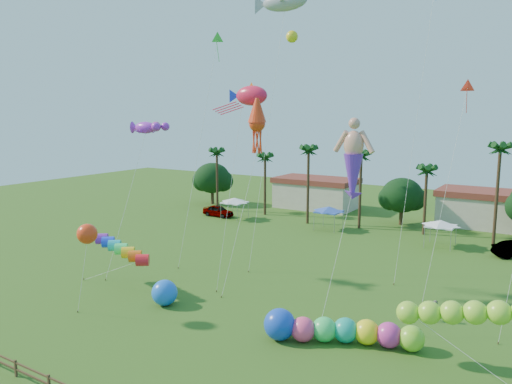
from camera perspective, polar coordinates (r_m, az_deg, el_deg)
The scene contains 18 objects.
ground at distance 32.26m, azimuth -10.04°, elevation -18.43°, with size 160.00×160.00×0.00m, color #285116.
tree_line at distance 67.74m, azimuth 18.20°, elevation -0.44°, with size 69.46×8.91×11.00m.
buildings_row at distance 75.60m, azimuth 14.35°, elevation -1.08°, with size 35.00×7.00×4.00m.
tent_row at distance 63.91m, azimuth 8.08°, elevation -2.01°, with size 31.00×4.00×0.60m.
car_a at distance 72.75m, azimuth -4.34°, elevation -2.17°, with size 1.91×4.75×1.62m, color #4C4C54.
spectator_b at distance 38.85m, azimuth 19.76°, elevation -12.71°, with size 0.76×0.59×1.56m, color gray.
caterpillar_inflatable at distance 33.93m, azimuth 9.14°, elevation -15.33°, with size 9.99×5.21×2.09m.
blue_ball at distance 40.16m, azimuth -10.41°, elevation -11.25°, with size 2.02×2.02×2.02m, color blue.
rainbow_tube at distance 42.88m, azimuth -14.55°, elevation -7.18°, with size 9.21×4.08×3.57m.
green_worm at distance 31.89m, azimuth 16.98°, elevation -13.04°, with size 9.71×4.13×3.84m.
orange_ball_kite at distance 38.08m, azimuth -18.73°, elevation -4.56°, with size 2.27×1.85×6.93m.
merman_kite at distance 34.80m, azimuth 11.04°, elevation 3.11°, with size 2.63×4.64×14.02m.
fish_kite at distance 43.28m, azimuth -0.52°, elevation 10.95°, with size 4.75×5.91×17.24m.
shark_kite at distance 51.19m, azimuth 3.30°, elevation 20.89°, with size 6.74×7.94×26.53m.
squid_kite at distance 41.43m, azimuth 0.12°, elevation 7.82°, with size 1.85×4.79×16.15m.
lobster_kite at distance 47.33m, azimuth -12.53°, elevation 7.19°, with size 4.09×5.82×14.29m.
delta_kite_red at distance 41.53m, azimuth 22.94°, elevation 10.61°, with size 2.20×4.71×17.36m.
delta_kite_green at distance 50.22m, azimuth -4.49°, elevation 16.70°, with size 2.09×5.38×22.58m.
Camera 1 is at (19.56, -21.00, 14.74)m, focal length 35.00 mm.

